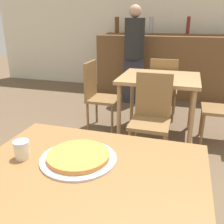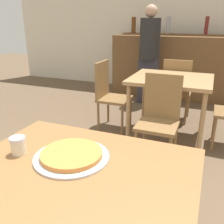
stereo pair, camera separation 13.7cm
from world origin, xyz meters
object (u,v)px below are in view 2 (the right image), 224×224
at_px(cheese_shaker, 18,145).
at_px(person_standing, 149,53).
at_px(chair_far_side_left, 109,92).
at_px(pizza_tray, 72,155).
at_px(chair_far_side_back, 177,87).
at_px(chair_far_side_front, 160,114).

bearing_deg(cheese_shaker, person_standing, 92.42).
height_order(chair_far_side_left, pizza_tray, chair_far_side_left).
bearing_deg(chair_far_side_back, person_standing, -49.43).
height_order(pizza_tray, person_standing, person_standing).
height_order(chair_far_side_front, chair_far_side_left, same).
bearing_deg(cheese_shaker, chair_far_side_back, 80.32).
height_order(chair_far_side_front, chair_far_side_back, same).
bearing_deg(pizza_tray, chair_far_side_front, 83.17).
height_order(chair_far_side_front, person_standing, person_standing).
height_order(chair_far_side_back, person_standing, person_standing).
xyz_separation_m(chair_far_side_front, person_standing, (-0.60, 1.86, 0.38)).
relative_size(chair_far_side_left, cheese_shaker, 9.61).
xyz_separation_m(cheese_shaker, person_standing, (-0.14, 3.36, 0.09)).
bearing_deg(chair_far_side_back, cheese_shaker, 80.32).
height_order(chair_far_side_back, pizza_tray, chair_far_side_back).
bearing_deg(chair_far_side_back, pizza_tray, 86.22).
bearing_deg(chair_far_side_left, chair_far_side_front, -125.81).
relative_size(chair_far_side_front, cheese_shaker, 9.61).
xyz_separation_m(chair_far_side_left, cheese_shaker, (0.35, -2.08, 0.29)).
xyz_separation_m(chair_far_side_left, pizza_tray, (0.64, -2.02, 0.26)).
relative_size(chair_far_side_back, cheese_shaker, 9.61).
xyz_separation_m(pizza_tray, person_standing, (-0.42, 3.30, 0.12)).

